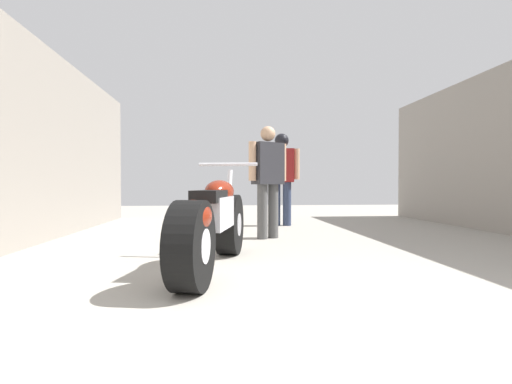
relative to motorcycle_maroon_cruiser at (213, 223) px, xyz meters
The scene contains 5 objects.
ground_plane 1.69m from the motorcycle_maroon_cruiser, 49.22° to the left, with size 19.10×19.10×0.00m, color #9E998E.
garage_partition_left 2.76m from the motorcycle_maroon_cruiser, 151.65° to the left, with size 0.08×8.76×2.63m, color gray.
motorcycle_maroon_cruiser is the anchor object (origin of this frame).
mechanic_in_blue 2.16m from the motorcycle_maroon_cruiser, 69.79° to the left, with size 0.61×0.41×1.60m.
mechanic_with_helmet 3.91m from the motorcycle_maroon_cruiser, 72.04° to the left, with size 0.68×0.29×1.73m.
Camera 1 is at (-0.98, -0.68, 0.76)m, focal length 26.79 mm.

